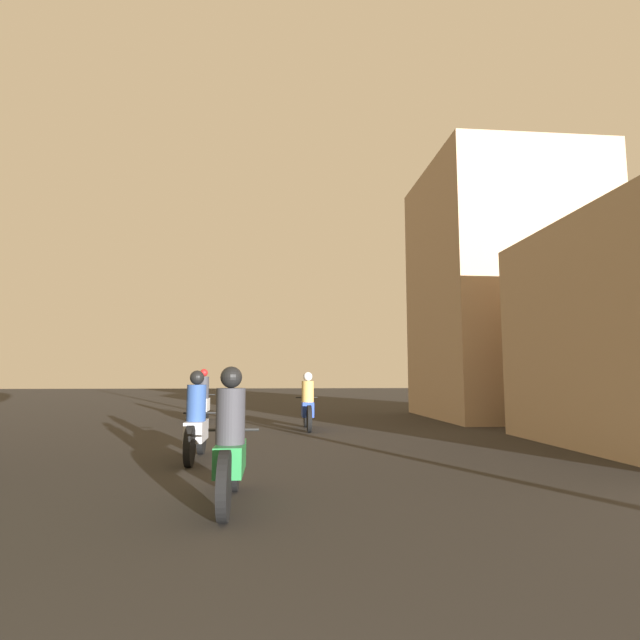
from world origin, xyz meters
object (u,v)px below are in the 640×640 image
motorcycle_blue (308,406)px  building_right_far (503,291)px  motorcycle_silver (196,424)px  motorcycle_white (204,400)px  motorcycle_green (230,448)px

motorcycle_blue → building_right_far: 8.61m
motorcycle_silver → motorcycle_white: 7.41m
motorcycle_blue → building_right_far: bearing=32.0°
motorcycle_blue → building_right_far: building_right_far is taller
motorcycle_green → building_right_far: size_ratio=0.23×
motorcycle_silver → motorcycle_blue: (2.20, 4.65, 0.01)m
motorcycle_white → building_right_far: bearing=1.3°
motorcycle_silver → motorcycle_white: size_ratio=0.98×
motorcycle_green → motorcycle_silver: motorcycle_green is taller
motorcycle_silver → motorcycle_white: motorcycle_white is taller
building_right_far → motorcycle_white: bearing=-177.3°
motorcycle_silver → motorcycle_blue: size_ratio=0.96×
motorcycle_silver → motorcycle_white: bearing=87.8°
motorcycle_green → motorcycle_white: motorcycle_white is taller
motorcycle_green → motorcycle_white: (-1.72, 10.38, 0.05)m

